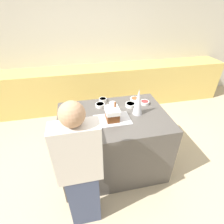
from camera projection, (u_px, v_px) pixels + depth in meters
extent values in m
plane|color=#C6B28E|center=(113.00, 164.00, 2.72)|extent=(12.00, 12.00, 0.00)
cube|color=beige|center=(92.00, 46.00, 3.80)|extent=(8.00, 0.05, 2.60)
cube|color=#DBBC60|center=(96.00, 87.00, 3.99)|extent=(6.00, 0.60, 0.91)
cube|color=#514C47|center=(113.00, 142.00, 2.47)|extent=(1.41, 0.96, 0.91)
cube|color=silver|center=(112.00, 120.00, 2.15)|extent=(0.44, 0.28, 0.01)
cube|color=brown|center=(112.00, 116.00, 2.12)|extent=(0.15, 0.17, 0.10)
cube|color=white|center=(112.00, 110.00, 2.07)|extent=(0.16, 0.19, 0.06)
cylinder|color=brown|center=(115.00, 104.00, 2.07)|extent=(0.02, 0.02, 0.06)
cone|color=silver|center=(138.00, 102.00, 2.17)|extent=(0.13, 0.13, 0.35)
cylinder|color=white|center=(103.00, 100.00, 2.52)|extent=(0.11, 0.11, 0.05)
cylinder|color=orange|center=(103.00, 99.00, 2.51)|extent=(0.09, 0.09, 0.01)
cylinder|color=white|center=(74.00, 112.00, 2.26)|extent=(0.14, 0.14, 0.05)
cylinder|color=pink|center=(74.00, 111.00, 2.25)|extent=(0.11, 0.11, 0.01)
cylinder|color=white|center=(113.00, 104.00, 2.42)|extent=(0.09, 0.09, 0.05)
cylinder|color=green|center=(113.00, 103.00, 2.41)|extent=(0.08, 0.08, 0.01)
cylinder|color=white|center=(135.00, 100.00, 2.52)|extent=(0.14, 0.14, 0.05)
cylinder|color=brown|center=(135.00, 99.00, 2.51)|extent=(0.11, 0.11, 0.01)
cylinder|color=white|center=(145.00, 103.00, 2.46)|extent=(0.12, 0.12, 0.04)
cylinder|color=red|center=(145.00, 102.00, 2.45)|extent=(0.10, 0.10, 0.01)
cylinder|color=silver|center=(130.00, 105.00, 2.40)|extent=(0.14, 0.14, 0.05)
cylinder|color=brown|center=(130.00, 104.00, 2.39)|extent=(0.11, 0.11, 0.01)
cylinder|color=silver|center=(100.00, 105.00, 2.40)|extent=(0.13, 0.13, 0.04)
cylinder|color=yellow|center=(100.00, 104.00, 2.39)|extent=(0.11, 0.11, 0.01)
cube|color=#424C6B|center=(85.00, 197.00, 1.88)|extent=(0.31, 0.17, 0.76)
cube|color=silver|center=(78.00, 153.00, 1.50)|extent=(0.41, 0.18, 0.60)
sphere|color=tan|center=(72.00, 114.00, 1.28)|extent=(0.20, 0.20, 0.20)
cylinder|color=tan|center=(75.00, 126.00, 1.60)|extent=(0.07, 0.41, 0.07)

